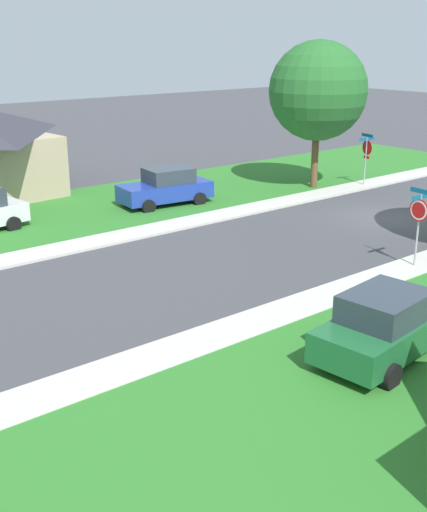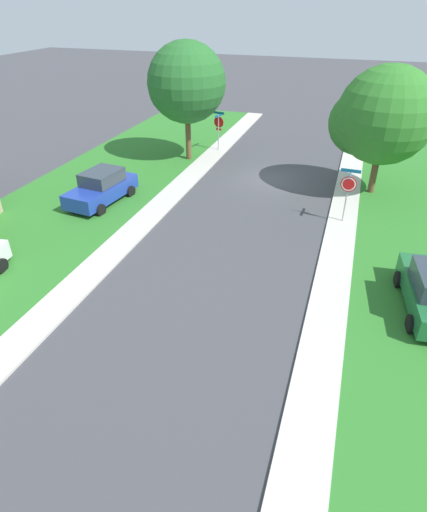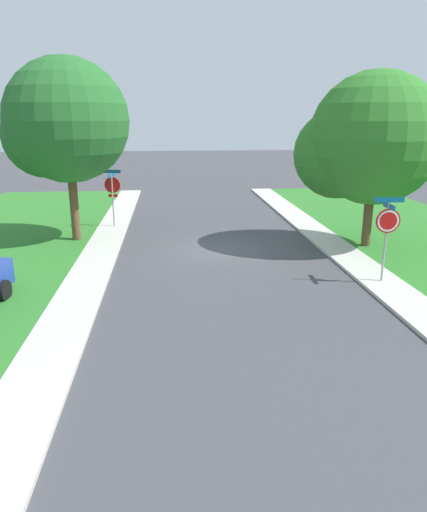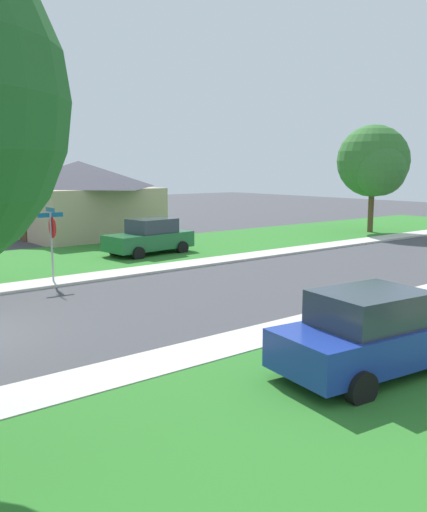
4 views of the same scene
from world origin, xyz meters
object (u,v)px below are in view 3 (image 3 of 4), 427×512
at_px(tree_across_right, 61,125).
at_px(stop_sign_near_corner, 112,189).
at_px(stop_sign_far_corner, 387,226).
at_px(tree_sidewalk_mid, 365,143).

bearing_deg(tree_across_right, stop_sign_near_corner, -124.88).
height_order(stop_sign_far_corner, tree_across_right, tree_across_right).
xyz_separation_m(tree_across_right, tree_sidewalk_mid, (-11.90, 2.11, -0.66)).
distance_m(tree_across_right, tree_sidewalk_mid, 12.11).
bearing_deg(stop_sign_near_corner, tree_sidewalk_mid, 156.77).
bearing_deg(stop_sign_far_corner, tree_across_right, -31.30).
relative_size(stop_sign_near_corner, tree_across_right, 0.37).
relative_size(stop_sign_near_corner, tree_sidewalk_mid, 0.40).
relative_size(stop_sign_near_corner, stop_sign_far_corner, 1.00).
distance_m(stop_sign_far_corner, tree_sidewalk_mid, 5.17).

